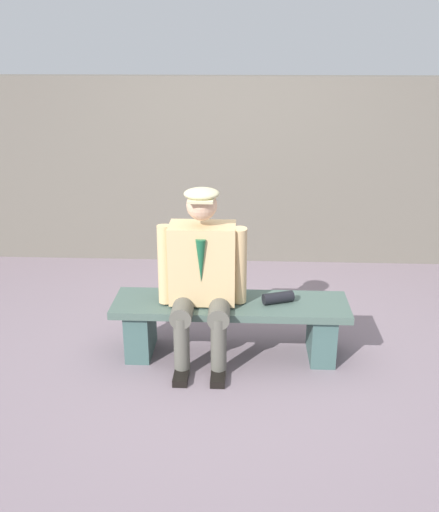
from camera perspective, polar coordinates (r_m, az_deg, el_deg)
ground_plane at (r=4.36m, az=1.06°, el=-9.60°), size 30.00×30.00×0.00m
bench at (r=4.23m, az=1.08°, el=-6.31°), size 1.69×0.45×0.42m
seated_man at (r=4.02m, az=-1.74°, el=-1.44°), size 0.62×0.61×1.26m
rolled_magazine at (r=4.15m, az=5.80°, el=-4.13°), size 0.24×0.15×0.08m
stadium_wall at (r=5.97m, az=1.73°, el=8.37°), size 12.00×0.24×1.87m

